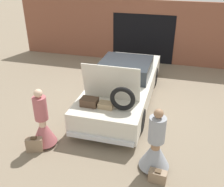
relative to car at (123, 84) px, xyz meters
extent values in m
plane|color=#7F705B|center=(0.00, -0.01, -0.61)|extent=(40.00, 40.00, 0.00)
cube|color=brown|center=(0.00, 4.00, 0.79)|extent=(12.00, 0.12, 2.80)
cube|color=black|center=(0.00, 3.92, 0.49)|extent=(2.80, 0.02, 2.20)
cube|color=silver|center=(0.00, -0.01, -0.10)|extent=(1.90, 5.18, 0.66)
cube|color=#1E2328|center=(0.00, 0.30, 0.48)|extent=(1.67, 1.66, 0.50)
cylinder|color=black|center=(-0.88, 1.59, -0.28)|extent=(0.18, 0.65, 0.65)
cylinder|color=black|center=(0.88, 1.59, -0.28)|extent=(0.18, 0.65, 0.65)
cylinder|color=black|center=(-0.88, -1.56, -0.28)|extent=(0.18, 0.65, 0.65)
cylinder|color=black|center=(0.88, -1.56, -0.28)|extent=(0.18, 0.65, 0.65)
cube|color=silver|center=(0.00, -2.64, -0.33)|extent=(1.81, 0.10, 0.12)
cube|color=silver|center=(0.00, -1.54, 0.76)|extent=(1.62, 0.25, 1.07)
cube|color=#473323|center=(-0.48, -1.99, 0.34)|extent=(0.46, 0.32, 0.21)
cube|color=#9E8460|center=(-0.01, -1.99, 0.31)|extent=(0.40, 0.27, 0.15)
torus|color=black|center=(0.43, -1.99, 0.57)|extent=(0.67, 0.12, 0.67)
cylinder|color=beige|center=(-1.45, -2.88, -0.21)|extent=(0.19, 0.19, 0.79)
cone|color=#B25B60|center=(-1.45, -2.88, -0.17)|extent=(0.65, 0.65, 0.71)
cylinder|color=#B25B60|center=(-1.45, -2.88, 0.49)|extent=(0.34, 0.34, 0.63)
sphere|color=beige|center=(-1.45, -2.88, 0.91)|extent=(0.21, 0.21, 0.21)
cylinder|color=#997051|center=(1.45, -3.00, -0.22)|extent=(0.21, 0.21, 0.78)
cone|color=#9399A3|center=(1.45, -3.00, -0.18)|extent=(0.72, 0.72, 0.70)
cylinder|color=#9399A3|center=(1.45, -3.00, 0.48)|extent=(0.38, 0.38, 0.62)
sphere|color=#997051|center=(1.45, -3.00, 0.89)|extent=(0.21, 0.21, 0.21)
cube|color=#8C7259|center=(-1.56, -3.20, -0.42)|extent=(0.45, 0.30, 0.38)
cube|color=#4C3823|center=(-1.56, -3.20, -0.21)|extent=(0.17, 0.15, 0.02)
cube|color=#8C7259|center=(1.58, -3.41, -0.47)|extent=(0.41, 0.23, 0.28)
cube|color=#4C3823|center=(1.58, -3.41, -0.31)|extent=(0.15, 0.13, 0.02)
camera|label=1|loc=(1.73, -7.78, 3.82)|focal=42.00mm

